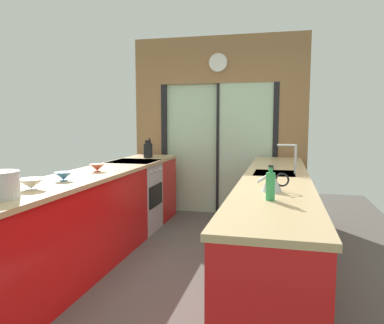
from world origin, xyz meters
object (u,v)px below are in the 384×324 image
mixing_bowl_near (31,184)px  soap_bottle (270,185)px  mixing_bowl_mid (63,176)px  kettle (272,180)px  oven_range (135,196)px  mixing_bowl_far (97,167)px  knife_block (148,150)px

mixing_bowl_near → soap_bottle: soap_bottle is taller
mixing_bowl_mid → kettle: bearing=-1.9°
oven_range → kettle: (1.80, -1.70, 0.55)m
mixing_bowl_mid → kettle: 1.78m
oven_range → mixing_bowl_far: (0.02, -1.03, 0.51)m
oven_range → mixing_bowl_mid: mixing_bowl_mid is taller
soap_bottle → mixing_bowl_far: bearing=150.9°
mixing_bowl_near → knife_block: 2.54m
oven_range → kettle: kettle is taller
mixing_bowl_near → mixing_bowl_far: mixing_bowl_near is taller
oven_range → mixing_bowl_mid: size_ratio=5.80×
mixing_bowl_mid → oven_range: bearing=90.6°
oven_range → mixing_bowl_mid: (0.02, -1.64, 0.51)m
soap_bottle → mixing_bowl_near: bearing=-178.4°
mixing_bowl_far → knife_block: 1.50m
mixing_bowl_mid → soap_bottle: soap_bottle is taller
knife_block → kettle: knife_block is taller
soap_bottle → mixing_bowl_mid: bearing=167.9°
kettle → oven_range: bearing=136.7°
kettle → mixing_bowl_near: bearing=-168.2°
mixing_bowl_near → knife_block: size_ratio=0.74×
mixing_bowl_mid → kettle: size_ratio=0.67×
mixing_bowl_mid → knife_block: knife_block is taller
kettle → knife_block: bearing=129.4°
knife_block → soap_bottle: (1.78, -2.49, -0.01)m
mixing_bowl_mid → soap_bottle: bearing=-12.1°
mixing_bowl_far → knife_block: knife_block is taller
mixing_bowl_near → mixing_bowl_mid: 0.43m
mixing_bowl_far → soap_bottle: soap_bottle is taller
mixing_bowl_near → kettle: bearing=11.8°
oven_range → mixing_bowl_near: mixing_bowl_near is taller
mixing_bowl_near → soap_bottle: size_ratio=0.89×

